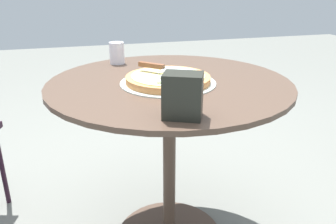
% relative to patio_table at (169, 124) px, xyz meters
% --- Properties ---
extents(patio_table, '(0.94, 0.94, 0.76)m').
position_rel_patio_table_xyz_m(patio_table, '(0.00, 0.00, 0.00)').
color(patio_table, '#4E3B2F').
rests_on(patio_table, ground).
extents(pizza_on_tray, '(0.36, 0.36, 0.05)m').
position_rel_patio_table_xyz_m(pizza_on_tray, '(0.03, -0.01, 0.20)').
color(pizza_on_tray, silver).
rests_on(pizza_on_tray, patio_table).
extents(pizza_server, '(0.19, 0.18, 0.02)m').
position_rel_patio_table_xyz_m(pizza_server, '(0.01, -0.03, 0.24)').
color(pizza_server, silver).
rests_on(pizza_server, pizza_on_tray).
extents(drinking_cup, '(0.07, 0.07, 0.10)m').
position_rel_patio_table_xyz_m(drinking_cup, '(-0.34, -0.15, 0.23)').
color(drinking_cup, white).
rests_on(drinking_cup, patio_table).
extents(napkin_dispenser, '(0.12, 0.13, 0.13)m').
position_rel_patio_table_xyz_m(napkin_dispenser, '(0.37, -0.07, 0.25)').
color(napkin_dispenser, black).
rests_on(napkin_dispenser, patio_table).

